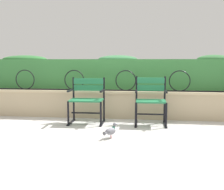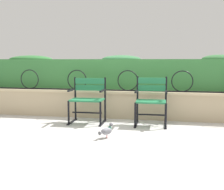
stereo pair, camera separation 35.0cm
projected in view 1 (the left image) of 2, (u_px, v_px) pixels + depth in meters
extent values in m
plane|color=#B7B5AF|center=(112.00, 125.00, 5.30)|extent=(60.00, 60.00, 0.00)
cube|color=tan|center=(116.00, 105.00, 5.98)|extent=(7.49, 0.35, 0.51)
cube|color=#CBB58F|center=(116.00, 92.00, 5.95)|extent=(7.49, 0.41, 0.05)
cylinder|color=black|center=(116.00, 90.00, 5.87)|extent=(6.95, 0.02, 0.02)
torus|color=black|center=(25.00, 80.00, 6.09)|extent=(0.42, 0.02, 0.42)
torus|color=black|center=(74.00, 80.00, 5.95)|extent=(0.42, 0.02, 0.42)
torus|color=black|center=(126.00, 80.00, 5.82)|extent=(0.42, 0.02, 0.42)
torus|color=black|center=(180.00, 81.00, 5.69)|extent=(0.42, 0.02, 0.42)
cube|color=#387A3D|center=(119.00, 74.00, 6.37)|extent=(7.34, 0.60, 0.64)
ellipsoid|color=#306F35|center=(25.00, 59.00, 6.61)|extent=(1.04, 0.54, 0.18)
ellipsoid|color=#31683D|center=(118.00, 59.00, 6.34)|extent=(0.86, 0.54, 0.17)
ellipsoid|color=#346C39|center=(214.00, 59.00, 6.08)|extent=(0.70, 0.54, 0.18)
cube|color=#237547|center=(85.00, 101.00, 5.25)|extent=(0.60, 0.14, 0.03)
cube|color=#237547|center=(86.00, 100.00, 5.38)|extent=(0.60, 0.14, 0.03)
cube|color=#237547|center=(88.00, 99.00, 5.51)|extent=(0.60, 0.14, 0.03)
cube|color=#237547|center=(89.00, 81.00, 5.58)|extent=(0.60, 0.04, 0.11)
cube|color=#237547|center=(89.00, 88.00, 5.59)|extent=(0.60, 0.04, 0.11)
cylinder|color=black|center=(104.00, 99.00, 5.59)|extent=(0.04, 0.04, 0.85)
cylinder|color=black|center=(101.00, 114.00, 5.19)|extent=(0.04, 0.04, 0.44)
cube|color=black|center=(102.00, 123.00, 5.40)|extent=(0.05, 0.52, 0.02)
cube|color=black|center=(102.00, 91.00, 5.33)|extent=(0.04, 0.40, 0.03)
cylinder|color=black|center=(74.00, 99.00, 5.65)|extent=(0.04, 0.04, 0.85)
cylinder|color=black|center=(68.00, 113.00, 5.25)|extent=(0.04, 0.04, 0.44)
cube|color=black|center=(71.00, 122.00, 5.46)|extent=(0.05, 0.52, 0.02)
cube|color=black|center=(70.00, 90.00, 5.39)|extent=(0.04, 0.40, 0.03)
cylinder|color=black|center=(86.00, 113.00, 5.41)|extent=(0.57, 0.04, 0.03)
cube|color=#237547|center=(151.00, 102.00, 5.12)|extent=(0.53, 0.14, 0.03)
cube|color=#237547|center=(151.00, 101.00, 5.25)|extent=(0.53, 0.14, 0.03)
cube|color=#237547|center=(151.00, 100.00, 5.38)|extent=(0.53, 0.14, 0.03)
cube|color=#237547|center=(151.00, 80.00, 5.44)|extent=(0.53, 0.04, 0.11)
cube|color=#237547|center=(151.00, 88.00, 5.46)|extent=(0.53, 0.04, 0.11)
cylinder|color=black|center=(165.00, 100.00, 5.46)|extent=(0.04, 0.04, 0.88)
cylinder|color=black|center=(166.00, 115.00, 5.06)|extent=(0.04, 0.04, 0.44)
cube|color=black|center=(165.00, 125.00, 5.27)|extent=(0.05, 0.52, 0.02)
cube|color=black|center=(166.00, 91.00, 5.20)|extent=(0.04, 0.40, 0.03)
cylinder|color=black|center=(136.00, 99.00, 5.51)|extent=(0.04, 0.04, 0.88)
cylinder|color=black|center=(136.00, 115.00, 5.12)|extent=(0.04, 0.04, 0.44)
cube|color=black|center=(136.00, 124.00, 5.33)|extent=(0.05, 0.52, 0.02)
cube|color=black|center=(136.00, 91.00, 5.26)|extent=(0.04, 0.40, 0.03)
cylinder|color=black|center=(151.00, 114.00, 5.28)|extent=(0.50, 0.04, 0.03)
ellipsoid|color=gray|center=(111.00, 131.00, 4.40)|extent=(0.19, 0.21, 0.11)
cylinder|color=#2D6B56|center=(114.00, 128.00, 4.44)|extent=(0.07, 0.08, 0.06)
sphere|color=slate|center=(115.00, 124.00, 4.45)|extent=(0.06, 0.06, 0.06)
cone|color=black|center=(116.00, 124.00, 4.48)|extent=(0.02, 0.03, 0.01)
cone|color=#595960|center=(106.00, 133.00, 4.31)|extent=(0.09, 0.10, 0.06)
ellipsoid|color=slate|center=(108.00, 131.00, 4.42)|extent=(0.09, 0.13, 0.07)
ellipsoid|color=slate|center=(113.00, 132.00, 4.36)|extent=(0.09, 0.13, 0.07)
cylinder|color=#C6515B|center=(110.00, 136.00, 4.43)|extent=(0.01, 0.01, 0.05)
cylinder|color=#C6515B|center=(111.00, 137.00, 4.39)|extent=(0.01, 0.01, 0.05)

